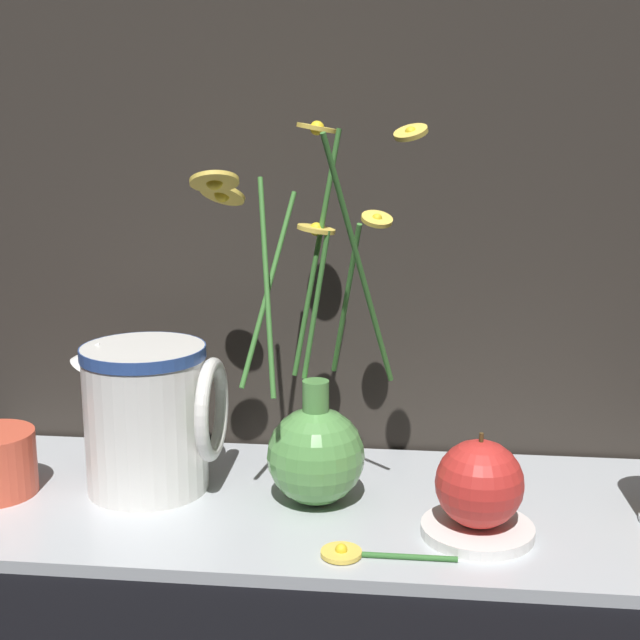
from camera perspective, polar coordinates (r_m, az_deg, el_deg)
name	(u,v)px	position (r m, az deg, el deg)	size (l,w,h in m)	color
ground_plane	(322,513)	(0.90, 0.11, -12.24)	(6.00, 6.00, 0.00)	black
shelf	(322,507)	(0.90, 0.12, -11.90)	(0.80, 0.30, 0.01)	#B2B7BC
vase_with_flowers	(314,437)	(0.87, -0.39, -7.49)	(0.23, 0.15, 0.37)	#59994C
ceramic_pitcher	(149,412)	(0.92, -10.90, -5.82)	(0.15, 0.12, 0.16)	white
saucer_plate	(477,530)	(0.84, 10.04, -13.08)	(0.10, 0.10, 0.01)	white
orange_fruit	(479,484)	(0.82, 10.17, -10.27)	(0.08, 0.08, 0.09)	red
loose_daisy	(357,553)	(0.79, 2.41, -14.70)	(0.12, 0.04, 0.01)	#336B2D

